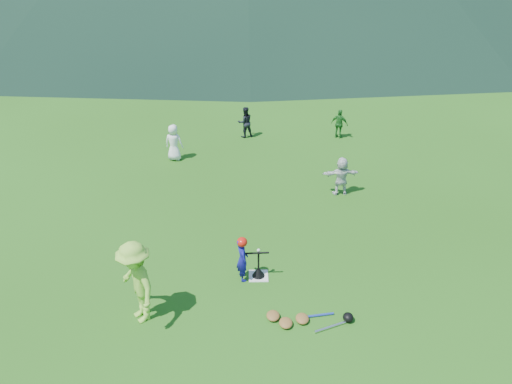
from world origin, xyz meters
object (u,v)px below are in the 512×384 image
batter_child (242,259)px  fielder_b (245,122)px  fielder_d (341,176)px  home_plate (258,276)px  fielder_c (339,124)px  equipment_pile (302,319)px  fielder_a (174,143)px  batting_tee (258,272)px  adult_coach (136,283)px

batter_child → fielder_b: bearing=-15.6°
batter_child → fielder_d: bearing=-51.0°
home_plate → fielder_c: fielder_c is taller
batter_child → fielder_d: 5.06m
home_plate → equipment_pile: bearing=-60.4°
batter_child → fielder_b: 8.80m
fielder_c → equipment_pile: 10.38m
fielder_a → batting_tee: (2.74, -6.66, -0.51)m
fielder_a → equipment_pile: 8.97m
home_plate → fielder_d: 4.82m
fielder_c → equipment_pile: (-2.46, -10.08, -0.49)m
batter_child → adult_coach: 2.50m
fielder_a → fielder_c: size_ratio=1.14×
fielder_a → batter_child: bearing=121.8°
fielder_b → batting_tee: (0.27, -8.72, -0.47)m
home_plate → fielder_a: (-2.74, 6.66, 0.63)m
home_plate → adult_coach: (-2.49, -1.34, 0.92)m
equipment_pile → fielder_c: bearing=76.3°
fielder_c → batting_tee: (-3.33, -8.55, -0.43)m
home_plate → fielder_b: 8.75m
equipment_pile → fielder_d: bearing=72.6°
adult_coach → fielder_b: bearing=134.2°
batting_tee → equipment_pile: (0.87, -1.52, -0.06)m
home_plate → fielder_c: (3.33, 8.55, 0.55)m
batter_child → fielder_b: size_ratio=0.91×
fielder_b → batting_tee: fielder_b is taller
fielder_a → batting_tee: size_ratio=1.87×
fielder_c → fielder_d: (-0.72, -4.54, 0.04)m
home_plate → fielder_b: (-0.27, 8.72, 0.59)m
fielder_a → home_plate: bearing=124.8°
fielder_c → equipment_pile: size_ratio=0.62×
equipment_pile → batting_tee: bearing=119.6°
home_plate → equipment_pile: size_ratio=0.25×
fielder_c → fielder_d: fielder_d is taller
home_plate → fielder_a: fielder_a is taller
fielder_c → equipment_pile: fielder_c is taller
fielder_c → fielder_d: 4.59m
home_plate → equipment_pile: 1.76m
fielder_b → equipment_pile: bearing=78.0°
fielder_b → fielder_c: (3.60, -0.17, -0.04)m
adult_coach → fielder_c: 11.49m
adult_coach → equipment_pile: (3.36, -0.18, -0.86)m
batting_tee → equipment_pile: size_ratio=0.38×
adult_coach → equipment_pile: bearing=53.6°
fielder_d → fielder_c: bearing=-103.5°
batter_child → fielder_b: fielder_b is taller
fielder_d → adult_coach: bearing=42.0°
adult_coach → batter_child: bearing=87.6°
home_plate → equipment_pile: (0.87, -1.52, 0.06)m
adult_coach → fielder_b: size_ratio=1.55×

